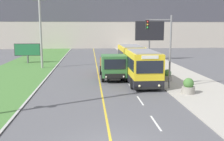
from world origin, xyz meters
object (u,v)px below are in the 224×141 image
(traffic_light_mast, at_px, (164,43))
(planter_round_near, at_px, (188,87))
(city_bus, at_px, (136,63))
(utility_pole_far, at_px, (41,30))
(billboard_large, at_px, (150,32))
(planter_round_second, at_px, (167,76))
(billboard_small, at_px, (27,50))
(dump_truck, at_px, (113,67))

(traffic_light_mast, bearing_deg, planter_round_near, -49.60)
(city_bus, bearing_deg, traffic_light_mast, -75.35)
(utility_pole_far, height_order, billboard_large, utility_pole_far)
(planter_round_second, bearing_deg, billboard_small, 138.62)
(dump_truck, xyz_separation_m, planter_round_second, (5.33, -1.43, -0.74))
(city_bus, relative_size, traffic_light_mast, 2.02)
(city_bus, height_order, planter_round_second, city_bus)
(traffic_light_mast, bearing_deg, utility_pole_far, 134.02)
(city_bus, height_order, dump_truck, city_bus)
(dump_truck, distance_m, utility_pole_far, 12.65)
(traffic_light_mast, xyz_separation_m, billboard_small, (-15.60, 18.17, -2.07))
(dump_truck, height_order, billboard_small, billboard_small)
(city_bus, distance_m, traffic_light_mast, 6.00)
(billboard_large, bearing_deg, utility_pole_far, -156.08)
(dump_truck, height_order, utility_pole_far, utility_pole_far)
(billboard_large, xyz_separation_m, billboard_small, (-19.01, -1.97, -2.63))
(city_bus, height_order, planter_round_near, city_bus)
(utility_pole_far, distance_m, traffic_light_mast, 18.16)
(billboard_large, bearing_deg, planter_round_near, -94.64)
(planter_round_second, bearing_deg, billboard_large, 83.28)
(planter_round_second, bearing_deg, dump_truck, 165.02)
(utility_pole_far, height_order, planter_round_second, utility_pole_far)
(planter_round_near, distance_m, planter_round_second, 5.09)
(dump_truck, xyz_separation_m, billboard_small, (-11.68, 13.56, 0.65))
(utility_pole_far, bearing_deg, city_bus, -34.56)
(traffic_light_mast, bearing_deg, city_bus, 104.65)
(utility_pole_far, relative_size, planter_round_second, 8.61)
(city_bus, height_order, traffic_light_mast, traffic_light_mast)
(planter_round_near, height_order, planter_round_second, planter_round_near)
(dump_truck, bearing_deg, billboard_large, 64.74)
(billboard_small, distance_m, planter_round_second, 22.72)
(billboard_large, bearing_deg, dump_truck, -115.26)
(billboard_large, xyz_separation_m, planter_round_near, (-1.79, -22.05, -3.97))
(planter_round_near, xyz_separation_m, planter_round_second, (-0.21, 5.09, -0.05))
(utility_pole_far, relative_size, billboard_large, 1.56)
(billboard_small, relative_size, planter_round_near, 3.03)
(traffic_light_mast, height_order, planter_round_near, traffic_light_mast)
(dump_truck, bearing_deg, utility_pole_far, 135.85)
(utility_pole_far, distance_m, billboard_small, 6.67)
(city_bus, relative_size, billboard_large, 2.04)
(utility_pole_far, height_order, billboard_small, utility_pole_far)
(city_bus, distance_m, dump_truck, 2.64)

